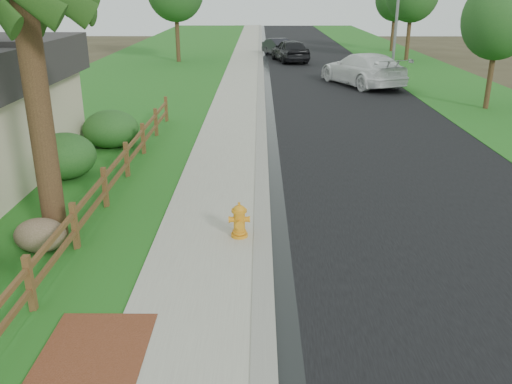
{
  "coord_description": "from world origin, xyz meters",
  "views": [
    {
      "loc": [
        0.33,
        -7.69,
        5.29
      ],
      "look_at": [
        0.25,
        3.22,
        1.2
      ],
      "focal_mm": 38.0,
      "sensor_mm": 36.0,
      "label": 1
    }
  ],
  "objects_px": {
    "ranch_fence": "(117,171)",
    "fire_hydrant": "(239,221)",
    "dark_car_mid": "(290,50)",
    "white_suv": "(363,69)"
  },
  "relations": [
    {
      "from": "ranch_fence",
      "to": "fire_hydrant",
      "type": "distance_m",
      "value": 4.65
    },
    {
      "from": "fire_hydrant",
      "to": "white_suv",
      "type": "relative_size",
      "value": 0.13
    },
    {
      "from": "ranch_fence",
      "to": "white_suv",
      "type": "xyz_separation_m",
      "value": [
        9.9,
        17.82,
        0.33
      ]
    },
    {
      "from": "ranch_fence",
      "to": "fire_hydrant",
      "type": "bearing_deg",
      "value": -41.53
    },
    {
      "from": "ranch_fence",
      "to": "fire_hydrant",
      "type": "height_order",
      "value": "ranch_fence"
    },
    {
      "from": "fire_hydrant",
      "to": "dark_car_mid",
      "type": "relative_size",
      "value": 0.16
    },
    {
      "from": "fire_hydrant",
      "to": "dark_car_mid",
      "type": "distance_m",
      "value": 32.08
    },
    {
      "from": "fire_hydrant",
      "to": "dark_car_mid",
      "type": "xyz_separation_m",
      "value": [
        2.8,
        31.95,
        0.41
      ]
    },
    {
      "from": "ranch_fence",
      "to": "dark_car_mid",
      "type": "relative_size",
      "value": 3.35
    },
    {
      "from": "ranch_fence",
      "to": "fire_hydrant",
      "type": "relative_size",
      "value": 20.81
    }
  ]
}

